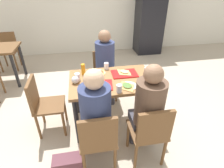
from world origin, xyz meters
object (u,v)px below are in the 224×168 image
at_px(chair_far_side, 104,71).
at_px(pizza_slice_d, 127,86).
at_px(main_table, 112,86).
at_px(chair_near_left, 98,139).
at_px(tray_red_near, 98,85).
at_px(person_far_side, 105,62).
at_px(pizza_slice_b, 124,72).
at_px(plastic_cup_b, 119,89).
at_px(background_chair_far, 8,48).
at_px(chair_left_end, 43,102).
at_px(plastic_cup_a, 106,66).
at_px(paper_plate_near_edge, 128,86).
at_px(pizza_slice_a, 98,85).
at_px(foil_bundle, 75,80).
at_px(person_in_brown_jacket, 148,106).
at_px(pizza_slice_c, 100,73).
at_px(chair_near_right, 150,131).
at_px(paper_plate_center, 98,73).
at_px(soda_can, 146,72).
at_px(tray_red_far, 124,74).
at_px(condiment_bottle, 83,69).
at_px(person_in_red, 96,112).
at_px(plastic_cup_c, 77,77).
at_px(handbag, 68,166).
at_px(drink_fridge, 150,19).

height_order(chair_far_side, pizza_slice_d, chair_far_side).
distance_m(main_table, chair_near_left, 0.84).
bearing_deg(tray_red_near, person_far_side, 75.15).
distance_m(chair_far_side, pizza_slice_d, 1.04).
distance_m(tray_red_near, pizza_slice_b, 0.49).
height_order(plastic_cup_b, background_chair_far, plastic_cup_b).
height_order(chair_left_end, plastic_cup_a, plastic_cup_a).
relative_size(paper_plate_near_edge, pizza_slice_a, 0.89).
distance_m(plastic_cup_b, foil_bundle, 0.60).
relative_size(chair_near_left, person_in_brown_jacket, 0.68).
xyz_separation_m(pizza_slice_c, pizza_slice_d, (0.30, -0.42, 0.00)).
bearing_deg(tray_red_near, chair_near_right, -52.24).
bearing_deg(tray_red_near, chair_near_left, -97.78).
distance_m(paper_plate_center, pizza_slice_b, 0.38).
bearing_deg(pizza_slice_b, pizza_slice_d, -97.91).
bearing_deg(soda_can, background_chair_far, 137.58).
xyz_separation_m(chair_near_left, chair_left_end, (-0.67, 0.77, 0.00)).
bearing_deg(foil_bundle, main_table, 2.24).
distance_m(tray_red_far, plastic_cup_a, 0.32).
height_order(plastic_cup_b, condiment_bottle, condiment_bottle).
bearing_deg(tray_red_far, chair_left_end, -174.34).
bearing_deg(tray_red_far, condiment_bottle, 170.56).
bearing_deg(person_in_red, soda_can, 39.70).
height_order(plastic_cup_b, plastic_cup_c, same).
height_order(person_far_side, plastic_cup_a, person_far_side).
height_order(chair_near_right, plastic_cup_a, plastic_cup_a).
distance_m(paper_plate_near_edge, handbag, 1.18).
bearing_deg(person_far_side, foil_bundle, -127.18).
bearing_deg(drink_fridge, chair_left_end, -131.66).
xyz_separation_m(chair_near_right, background_chair_far, (-2.38, 3.15, 0.00)).
relative_size(pizza_slice_a, soda_can, 2.02).
bearing_deg(plastic_cup_c, pizza_slice_b, 7.14).
bearing_deg(chair_near_right, pizza_slice_a, 128.84).
xyz_separation_m(person_in_red, tray_red_near, (0.09, 0.49, 0.03)).
distance_m(tray_red_far, pizza_slice_d, 0.35).
bearing_deg(foil_bundle, pizza_slice_a, -25.51).
relative_size(pizza_slice_a, condiment_bottle, 1.54).
bearing_deg(chair_far_side, person_in_red, -101.68).
bearing_deg(tray_red_far, drink_fridge, 63.34).
relative_size(tray_red_near, background_chair_far, 0.42).
relative_size(paper_plate_center, paper_plate_near_edge, 1.00).
height_order(person_in_brown_jacket, soda_can, person_in_brown_jacket).
xyz_separation_m(tray_red_far, drink_fridge, (1.37, 2.73, 0.18)).
height_order(main_table, chair_near_right, chair_near_right).
relative_size(chair_left_end, paper_plate_center, 3.87).
height_order(main_table, pizza_slice_b, pizza_slice_b).
xyz_separation_m(person_far_side, background_chair_far, (-2.09, 1.75, -0.25)).
height_order(main_table, soda_can, soda_can).
bearing_deg(paper_plate_center, handbag, -115.07).
height_order(person_in_red, condiment_bottle, person_in_red).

